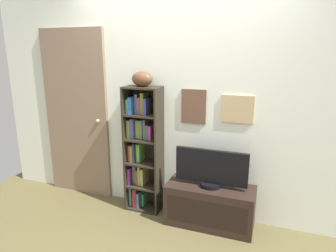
% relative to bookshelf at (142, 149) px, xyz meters
% --- Properties ---
extents(back_wall, '(4.80, 0.08, 2.52)m').
position_rel_bookshelf_xyz_m(back_wall, '(0.41, 0.13, 0.52)').
color(back_wall, white).
rests_on(back_wall, ground).
extents(bookshelf, '(0.41, 0.26, 1.45)m').
position_rel_bookshelf_xyz_m(bookshelf, '(0.00, 0.00, 0.00)').
color(bookshelf, '#2A241A').
rests_on(bookshelf, ground).
extents(football, '(0.26, 0.19, 0.16)m').
position_rel_bookshelf_xyz_m(football, '(0.04, -0.03, 0.80)').
color(football, brown).
rests_on(football, bookshelf).
extents(tv_stand, '(0.93, 0.39, 0.45)m').
position_rel_bookshelf_xyz_m(tv_stand, '(0.84, -0.10, -0.51)').
color(tv_stand, black).
rests_on(tv_stand, ground).
extents(television, '(0.76, 0.22, 0.40)m').
position_rel_bookshelf_xyz_m(television, '(0.84, -0.09, -0.09)').
color(television, black).
rests_on(television, tv_stand).
extents(door, '(0.89, 0.09, 2.09)m').
position_rel_bookshelf_xyz_m(door, '(-0.94, 0.08, 0.31)').
color(door, '#806851').
rests_on(door, ground).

